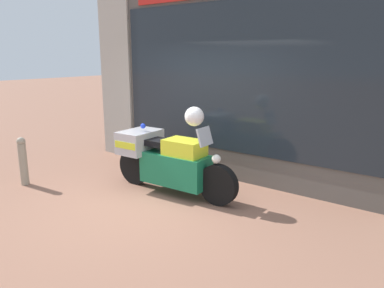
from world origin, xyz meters
name	(u,v)px	position (x,y,z in m)	size (l,w,h in m)	color
ground_plane	(148,205)	(0.00, 0.00, 0.00)	(60.00, 60.00, 0.00)	#8E604C
shop_building	(203,79)	(-0.42, 2.00, 1.81)	(6.19, 0.55, 3.60)	#56514C
window_display	(238,153)	(0.38, 2.03, 0.46)	(4.83, 0.30, 1.91)	slate
paramedic_motorcycle	(166,159)	(-0.16, 0.62, 0.57)	(2.36, 0.76, 1.18)	black
white_helmet	(194,116)	(0.41, 0.64, 1.33)	(0.30, 0.30, 0.30)	white
street_bollard	(23,160)	(-2.38, -0.66, 0.45)	(0.15, 0.15, 0.86)	gray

